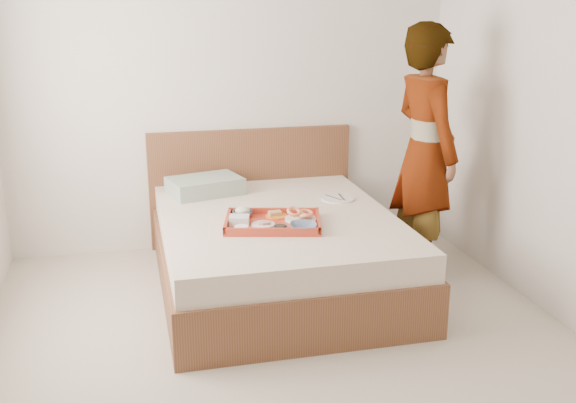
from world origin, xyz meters
The scene contains 17 objects.
ground centered at (0.00, 0.00, 0.00)m, with size 3.50×4.00×0.01m, color #BDB2A0.
wall_back centered at (0.00, 2.00, 1.30)m, with size 3.50×0.01×2.60m, color silver.
wall_front centered at (0.00, -2.00, 1.30)m, with size 3.50×0.01×2.60m, color silver.
bed centered at (0.15, 1.00, 0.27)m, with size 1.65×2.00×0.53m, color brown.
headboard centered at (0.15, 1.97, 0.47)m, with size 1.65×0.06×0.95m, color brown.
pillow centered at (-0.27, 1.64, 0.59)m, with size 0.52×0.36×0.13m, color gray.
tray centered at (0.07, 0.78, 0.56)m, with size 0.61×0.44×0.06m, color #AB3A27.
prawn_plate centered at (0.26, 0.80, 0.55)m, with size 0.21×0.21×0.01m, color white.
navy_bowl_big centered at (0.22, 0.60, 0.57)m, with size 0.17×0.17×0.04m, color #1A2949.
sauce_dish centered at (0.08, 0.61, 0.56)m, with size 0.09×0.09×0.03m, color black.
meat_plate centered at (0.00, 0.75, 0.55)m, with size 0.15×0.15×0.01m, color white.
bread_plate centered at (0.12, 0.91, 0.55)m, with size 0.15×0.15×0.01m, color orange.
salad_bowl centered at (-0.10, 0.96, 0.57)m, with size 0.13×0.13×0.04m, color #1A2949.
plastic_tub centered at (-0.15, 0.81, 0.57)m, with size 0.13×0.11×0.06m, color silver.
cheese_round centered at (-0.16, 0.68, 0.56)m, with size 0.09×0.09×0.03m, color white.
dinner_plate centered at (0.66, 1.26, 0.54)m, with size 0.25×0.25×0.01m, color white.
person centered at (1.24, 1.05, 0.90)m, with size 0.66×0.43×1.80m, color beige.
Camera 1 is at (-0.81, -3.24, 1.91)m, focal length 41.74 mm.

